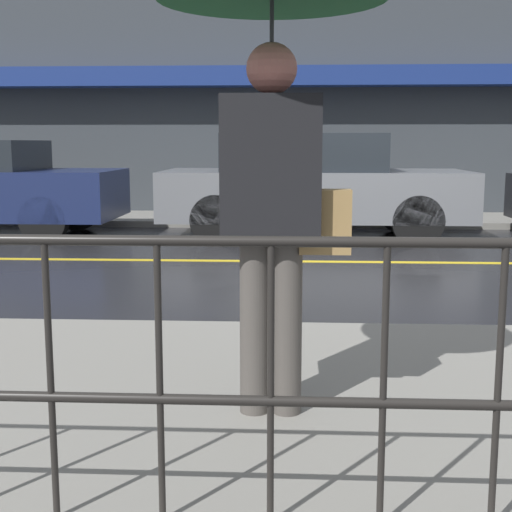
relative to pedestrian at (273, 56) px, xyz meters
name	(u,v)px	position (x,y,z in m)	size (l,w,h in m)	color
ground_plane	(366,262)	(0.96, 5.09, -1.79)	(80.00, 80.00, 0.00)	#262628
sidewalk_near	(459,408)	(0.96, 0.24, -1.74)	(28.00, 3.05, 0.10)	gray
sidewalk_far	(342,220)	(0.96, 9.36, -1.74)	(28.00, 1.88, 0.10)	gray
lane_marking	(366,262)	(0.96, 5.09, -1.79)	(25.20, 0.12, 0.01)	gold
building_storefront	(342,41)	(0.96, 10.42, 1.47)	(28.00, 0.85, 6.61)	#383D42
pedestrian	(273,56)	(0.00, 0.00, 0.00)	(1.04, 1.04, 2.17)	#4C4742
car_grey	(312,185)	(0.36, 7.21, -1.00)	(4.44, 1.87, 1.54)	slate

